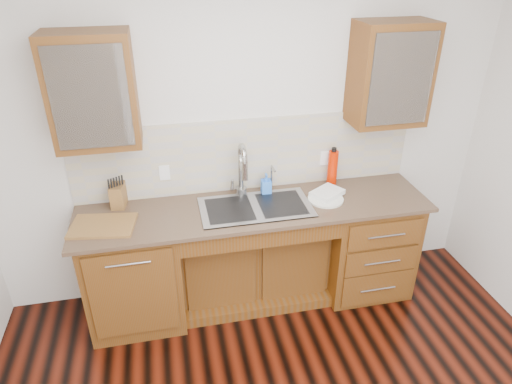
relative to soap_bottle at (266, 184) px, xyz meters
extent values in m
cube|color=silver|center=(-0.13, 0.19, 0.35)|extent=(4.00, 0.10, 2.70)
cube|color=#593014|center=(-1.08, -0.17, -0.56)|extent=(0.70, 0.62, 0.88)
cube|color=#593014|center=(-0.13, -0.08, -0.65)|extent=(1.20, 0.44, 0.70)
cube|color=#593014|center=(0.82, -0.17, -0.56)|extent=(0.70, 0.62, 0.88)
cube|color=#84705B|center=(-0.13, -0.19, -0.10)|extent=(2.70, 0.65, 0.03)
cube|color=beige|center=(-0.13, 0.12, 0.21)|extent=(2.70, 0.02, 0.59)
cube|color=#9E9EA5|center=(-0.13, -0.20, -0.17)|extent=(0.84, 0.46, 0.19)
cylinder|color=#999993|center=(-0.20, 0.03, 0.11)|extent=(0.04, 0.04, 0.40)
cylinder|color=#999993|center=(0.05, 0.04, 0.03)|extent=(0.02, 0.02, 0.24)
cube|color=#593014|center=(-1.18, -0.03, 0.83)|extent=(0.55, 0.34, 0.75)
cube|color=#593014|center=(0.92, -0.03, 0.83)|extent=(0.55, 0.34, 0.75)
cube|color=white|center=(-0.78, 0.11, 0.12)|extent=(0.08, 0.01, 0.12)
cube|color=white|center=(0.52, 0.11, 0.12)|extent=(0.08, 0.01, 0.12)
imported|color=#3077E7|center=(0.00, 0.00, 0.00)|extent=(0.08, 0.08, 0.17)
cylinder|color=red|center=(0.56, 0.04, 0.06)|extent=(0.10, 0.10, 0.30)
cylinder|color=silver|center=(0.43, -0.20, -0.08)|extent=(0.35, 0.35, 0.02)
cube|color=white|center=(0.46, -0.16, -0.05)|extent=(0.30, 0.28, 0.04)
cube|color=olive|center=(-1.14, 0.05, 0.00)|extent=(0.12, 0.17, 0.18)
cube|color=brown|center=(-1.24, -0.24, -0.08)|extent=(0.48, 0.37, 0.02)
imported|color=white|center=(-1.27, -0.03, 0.77)|extent=(0.14, 0.14, 0.09)
imported|color=white|center=(-1.08, -0.03, 0.78)|extent=(0.12, 0.12, 0.10)
imported|color=white|center=(0.85, -0.03, 0.77)|extent=(0.13, 0.13, 0.09)
imported|color=white|center=(1.02, -0.03, 0.77)|extent=(0.10, 0.10, 0.09)
camera|label=1|loc=(-0.75, -3.12, 1.67)|focal=32.00mm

